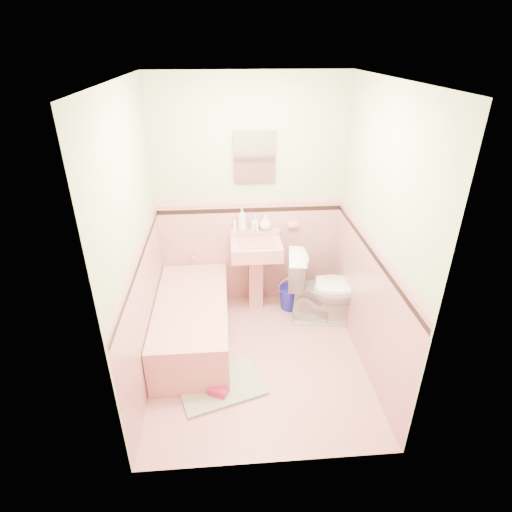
{
  "coord_description": "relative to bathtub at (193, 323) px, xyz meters",
  "views": [
    {
      "loc": [
        -0.26,
        -3.05,
        2.74
      ],
      "look_at": [
        0.0,
        0.25,
        1.0
      ],
      "focal_mm": 28.9,
      "sensor_mm": 36.0,
      "label": 1
    }
  ],
  "objects": [
    {
      "name": "floor",
      "position": [
        0.63,
        -0.33,
        -0.23
      ],
      "size": [
        2.2,
        2.2,
        0.0
      ],
      "primitive_type": "plane",
      "color": "#D48C8B",
      "rests_on": "ground"
    },
    {
      "name": "ceiling",
      "position": [
        0.63,
        -0.33,
        2.27
      ],
      "size": [
        2.2,
        2.2,
        0.0
      ],
      "primitive_type": "plane",
      "rotation": [
        3.14,
        0.0,
        0.0
      ],
      "color": "white",
      "rests_on": "ground"
    },
    {
      "name": "wall_back",
      "position": [
        0.63,
        0.77,
        1.02
      ],
      "size": [
        2.5,
        0.0,
        2.5
      ],
      "primitive_type": "plane",
      "rotation": [
        1.57,
        0.0,
        0.0
      ],
      "color": "beige",
      "rests_on": "ground"
    },
    {
      "name": "wall_front",
      "position": [
        0.63,
        -1.43,
        1.02
      ],
      "size": [
        2.5,
        0.0,
        2.5
      ],
      "primitive_type": "plane",
      "rotation": [
        -1.57,
        0.0,
        0.0
      ],
      "color": "beige",
      "rests_on": "ground"
    },
    {
      "name": "wall_left",
      "position": [
        -0.37,
        -0.33,
        1.02
      ],
      "size": [
        0.0,
        2.5,
        2.5
      ],
      "primitive_type": "plane",
      "rotation": [
        1.57,
        0.0,
        1.57
      ],
      "color": "beige",
      "rests_on": "ground"
    },
    {
      "name": "wall_right",
      "position": [
        1.63,
        -0.33,
        1.02
      ],
      "size": [
        0.0,
        2.5,
        2.5
      ],
      "primitive_type": "plane",
      "rotation": [
        1.57,
        0.0,
        -1.57
      ],
      "color": "beige",
      "rests_on": "ground"
    },
    {
      "name": "wainscot_back",
      "position": [
        0.63,
        0.76,
        0.38
      ],
      "size": [
        2.0,
        0.0,
        2.0
      ],
      "primitive_type": "plane",
      "rotation": [
        1.57,
        0.0,
        0.0
      ],
      "color": "#D79290",
      "rests_on": "ground"
    },
    {
      "name": "wainscot_front",
      "position": [
        0.63,
        -1.42,
        0.38
      ],
      "size": [
        2.0,
        0.0,
        2.0
      ],
      "primitive_type": "plane",
      "rotation": [
        -1.57,
        0.0,
        0.0
      ],
      "color": "#D79290",
      "rests_on": "ground"
    },
    {
      "name": "wainscot_left",
      "position": [
        -0.36,
        -0.33,
        0.38
      ],
      "size": [
        0.0,
        2.2,
        2.2
      ],
      "primitive_type": "plane",
      "rotation": [
        1.57,
        0.0,
        1.57
      ],
      "color": "#D79290",
      "rests_on": "ground"
    },
    {
      "name": "wainscot_right",
      "position": [
        1.62,
        -0.33,
        0.38
      ],
      "size": [
        0.0,
        2.2,
        2.2
      ],
      "primitive_type": "plane",
      "rotation": [
        1.57,
        0.0,
        -1.57
      ],
      "color": "#D79290",
      "rests_on": "ground"
    },
    {
      "name": "accent_back",
      "position": [
        0.63,
        0.75,
        0.9
      ],
      "size": [
        2.0,
        0.0,
        2.0
      ],
      "primitive_type": "plane",
      "rotation": [
        1.57,
        0.0,
        0.0
      ],
      "color": "black",
      "rests_on": "ground"
    },
    {
      "name": "accent_front",
      "position": [
        0.63,
        -1.41,
        0.9
      ],
      "size": [
        2.0,
        0.0,
        2.0
      ],
      "primitive_type": "plane",
      "rotation": [
        -1.57,
        0.0,
        0.0
      ],
      "color": "black",
      "rests_on": "ground"
    },
    {
      "name": "accent_left",
      "position": [
        -0.35,
        -0.33,
        0.89
      ],
      "size": [
        0.0,
        2.2,
        2.2
      ],
      "primitive_type": "plane",
      "rotation": [
        1.57,
        0.0,
        1.57
      ],
      "color": "black",
      "rests_on": "ground"
    },
    {
      "name": "accent_right",
      "position": [
        1.61,
        -0.33,
        0.89
      ],
      "size": [
        0.0,
        2.2,
        2.2
      ],
      "primitive_type": "plane",
      "rotation": [
        1.57,
        0.0,
        -1.57
      ],
      "color": "black",
      "rests_on": "ground"
    },
    {
      "name": "cap_back",
      "position": [
        0.63,
        0.75,
        0.99
      ],
      "size": [
        2.0,
        0.0,
        2.0
      ],
      "primitive_type": "plane",
      "rotation": [
        1.57,
        0.0,
        0.0
      ],
      "color": "#D49497",
      "rests_on": "ground"
    },
    {
      "name": "cap_front",
      "position": [
        0.63,
        -1.41,
        0.99
      ],
      "size": [
        2.0,
        0.0,
        2.0
      ],
      "primitive_type": "plane",
      "rotation": [
        -1.57,
        0.0,
        0.0
      ],
      "color": "#D49497",
      "rests_on": "ground"
    },
    {
      "name": "cap_left",
      "position": [
        -0.35,
        -0.33,
        1.0
      ],
      "size": [
        0.0,
        2.2,
        2.2
      ],
      "primitive_type": "plane",
      "rotation": [
        1.57,
        0.0,
        1.57
      ],
      "color": "#D49497",
      "rests_on": "ground"
    },
    {
      "name": "cap_right",
      "position": [
        1.61,
        -0.33,
        1.0
      ],
      "size": [
        0.0,
        2.2,
        2.2
      ],
      "primitive_type": "plane",
      "rotation": [
        1.57,
        0.0,
        -1.57
      ],
      "color": "#D49497",
      "rests_on": "ground"
    },
    {
      "name": "bathtub",
      "position": [
        0.0,
        0.0,
        0.0
      ],
      "size": [
        0.7,
        1.5,
        0.45
      ],
      "primitive_type": "cube",
      "color": "tan",
      "rests_on": "floor"
    },
    {
      "name": "tub_faucet",
      "position": [
        0.0,
        0.72,
        0.41
      ],
      "size": [
        0.04,
        0.12,
        0.04
      ],
      "primitive_type": "cylinder",
      "rotation": [
        1.57,
        0.0,
        0.0
      ],
      "color": "silver",
      "rests_on": "wall_back"
    },
    {
      "name": "sink",
      "position": [
        0.68,
        0.53,
        0.2
      ],
      "size": [
        0.54,
        0.48,
        0.85
      ],
      "primitive_type": null,
      "color": "tan",
      "rests_on": "floor"
    },
    {
      "name": "sink_faucet",
      "position": [
        0.68,
        0.67,
        0.72
      ],
      "size": [
        0.02,
        0.02,
        0.1
      ],
      "primitive_type": "cylinder",
      "color": "silver",
      "rests_on": "sink"
    },
    {
      "name": "medicine_cabinet",
      "position": [
        0.68,
        0.74,
        1.47
      ],
      "size": [
        0.36,
        0.04,
        0.46
      ],
      "primitive_type": "cube",
      "color": "white",
      "rests_on": "wall_back"
    },
    {
      "name": "soap_dish",
      "position": [
        1.1,
        0.73,
        0.72
      ],
      "size": [
        0.12,
        0.07,
        0.04
      ],
      "primitive_type": "cube",
      "color": "tan",
      "rests_on": "wall_back"
    },
    {
      "name": "soap_bottle_left",
      "position": [
        0.54,
        0.71,
        0.81
      ],
      "size": [
        0.12,
        0.12,
        0.27
      ],
      "primitive_type": "imported",
      "rotation": [
        0.0,
        0.0,
        -0.22
      ],
      "color": "#B2B2B2",
      "rests_on": "sink"
    },
    {
      "name": "soap_bottle_mid",
      "position": [
        0.68,
        0.71,
        0.76
      ],
      "size": [
        0.08,
        0.08,
        0.17
      ],
      "primitive_type": "imported",
      "rotation": [
        0.0,
        0.0,
        0.0
      ],
      "color": "#B2B2B2",
      "rests_on": "sink"
    },
    {
      "name": "soap_bottle_right",
      "position": [
        0.79,
        0.71,
        0.77
      ],
      "size": [
        0.14,
        0.14,
        0.17
      ],
      "primitive_type": "imported",
      "rotation": [
        0.0,
        0.0,
        -0.07
      ],
      "color": "#B2B2B2",
      "rests_on": "sink"
    },
    {
      "name": "tube",
      "position": [
        0.46,
        0.71,
        0.74
      ],
      "size": [
        0.04,
        0.04,
        0.12
      ],
      "primitive_type": "cylinder",
      "rotation": [
        0.0,
        0.0,
        0.13
      ],
      "color": "white",
      "rests_on": "sink"
    },
    {
      "name": "toilet",
      "position": [
        1.39,
        0.27,
        0.18
      ],
      "size": [
        0.84,
        0.56,
        0.8
      ],
      "primitive_type": "imported",
      "rotation": [
        0.0,
        0.0,
        1.43
      ],
      "color": "white",
      "rests_on": "floor"
    },
    {
      "name": "bucket",
      "position": [
        1.07,
        0.52,
        -0.09
      ],
      "size": [
        0.27,
        0.27,
        0.26
      ],
      "primitive_type": null,
      "rotation": [
        0.0,
        0.0,
        0.04
      ],
      "color": "#17199C",
      "rests_on": "floor"
    },
    {
      "name": "bath_mat",
      "position": [
        0.27,
        -0.67,
        -0.21
      ],
      "size": [
        0.83,
        0.68,
        0.03
      ],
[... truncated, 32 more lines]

